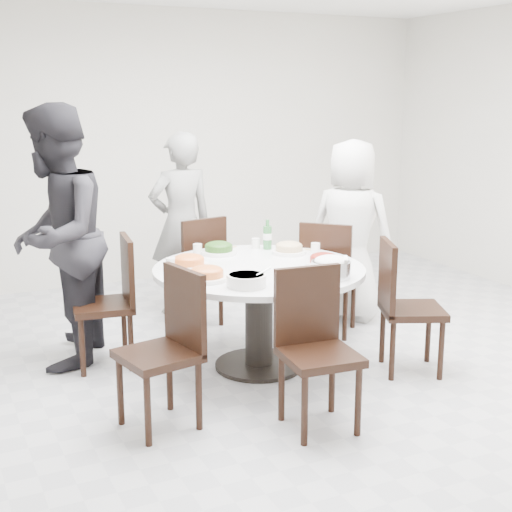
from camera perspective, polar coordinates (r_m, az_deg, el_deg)
name	(u,v)px	position (r m, az deg, el deg)	size (l,w,h in m)	color
floor	(308,370)	(5.23, 4.18, -9.05)	(6.00, 6.00, 0.01)	silver
wall_back	(169,146)	(7.61, -6.99, 8.71)	(6.00, 0.01, 2.80)	silver
dining_table	(259,318)	(5.14, 0.24, -4.95)	(1.50, 1.50, 0.75)	white
chair_ne	(330,277)	(5.89, 5.92, -1.66)	(0.42, 0.42, 0.95)	black
chair_n	(193,271)	(6.08, -5.08, -1.18)	(0.42, 0.42, 0.95)	black
chair_nw	(102,303)	(5.26, -12.19, -3.70)	(0.42, 0.42, 0.95)	black
chair_sw	(158,352)	(4.25, -7.86, -7.59)	(0.42, 0.42, 0.95)	black
chair_s	(320,352)	(4.21, 5.13, -7.69)	(0.42, 0.42, 0.95)	black
chair_se	(413,307)	(5.16, 12.42, -4.02)	(0.42, 0.42, 0.95)	black
diner_right	(351,231)	(6.22, 7.60, 2.03)	(0.77, 0.50, 1.57)	white
diner_middle	(181,224)	(6.36, -6.02, 2.55)	(0.59, 0.39, 1.62)	black
diner_left	(57,238)	(5.28, -15.66, 1.43)	(0.92, 0.72, 1.89)	black
dish_greens	(219,249)	(5.44, -3.00, 0.53)	(0.27, 0.27, 0.07)	white
dish_pale	(289,249)	(5.45, 2.66, 0.55)	(0.26, 0.26, 0.07)	white
dish_orange	(189,262)	(5.03, -5.39, -0.51)	(0.28, 0.28, 0.08)	white
dish_redbrown	(324,262)	(5.09, 5.44, -0.44)	(0.25, 0.25, 0.06)	white
dish_tofu	(207,275)	(4.69, -3.95, -1.51)	(0.28, 0.28, 0.07)	white
rice_bowl	(331,269)	(4.76, 6.00, -1.08)	(0.26, 0.26, 0.11)	silver
soup_bowl	(246,280)	(4.53, -0.77, -1.96)	(0.26, 0.26, 0.08)	white
beverage_bottle	(267,234)	(5.59, 0.92, 1.73)	(0.07, 0.07, 0.23)	#296832
tea_cups	(227,244)	(5.61, -2.37, 0.96)	(0.07, 0.07, 0.08)	white
chopsticks	(223,249)	(5.60, -2.70, 0.60)	(0.24, 0.04, 0.01)	tan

